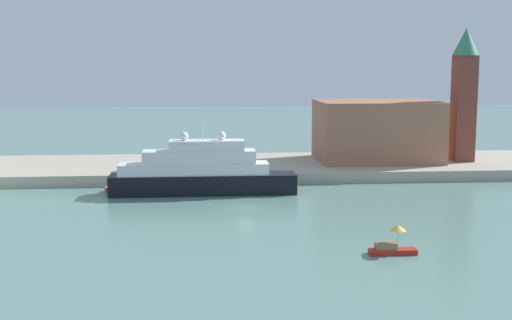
# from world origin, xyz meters

# --- Properties ---
(ground) EXTENTS (400.00, 400.00, 0.00)m
(ground) POSITION_xyz_m (0.00, 0.00, 0.00)
(ground) COLOR slate
(quay_dock) EXTENTS (110.00, 23.90, 1.74)m
(quay_dock) POSITION_xyz_m (0.00, 27.95, 0.87)
(quay_dock) COLOR #ADA38E
(quay_dock) RESTS_ON ground
(large_yacht) EXTENTS (26.58, 4.49, 10.56)m
(large_yacht) POSITION_xyz_m (-5.82, 9.53, 3.08)
(large_yacht) COLOR black
(large_yacht) RESTS_ON ground
(small_motorboat) EXTENTS (4.68, 1.60, 2.95)m
(small_motorboat) POSITION_xyz_m (12.90, -23.05, 0.94)
(small_motorboat) COLOR #B22319
(small_motorboat) RESTS_ON ground
(work_barge) EXTENTS (4.82, 1.58, 0.69)m
(work_barge) POSITION_xyz_m (-17.33, 12.37, 0.35)
(work_barge) COLOR olive
(work_barge) RESTS_ON ground
(harbor_building) EXTENTS (20.36, 14.62, 10.35)m
(harbor_building) POSITION_xyz_m (24.69, 28.61, 6.91)
(harbor_building) COLOR #9E664C
(harbor_building) RESTS_ON quay_dock
(bell_tower) EXTENTS (4.51, 4.51, 22.71)m
(bell_tower) POSITION_xyz_m (39.26, 26.77, 14.20)
(bell_tower) COLOR brown
(bell_tower) RESTS_ON quay_dock
(parked_car) EXTENTS (4.43, 1.71, 1.41)m
(parked_car) POSITION_xyz_m (-16.40, 19.71, 2.35)
(parked_car) COLOR black
(parked_car) RESTS_ON quay_dock
(person_figure) EXTENTS (0.36, 0.36, 1.62)m
(person_figure) POSITION_xyz_m (-12.98, 21.13, 2.49)
(person_figure) COLOR #334C8C
(person_figure) RESTS_ON quay_dock
(mooring_bollard) EXTENTS (0.49, 0.49, 0.83)m
(mooring_bollard) POSITION_xyz_m (3.82, 17.16, 2.15)
(mooring_bollard) COLOR black
(mooring_bollard) RESTS_ON quay_dock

